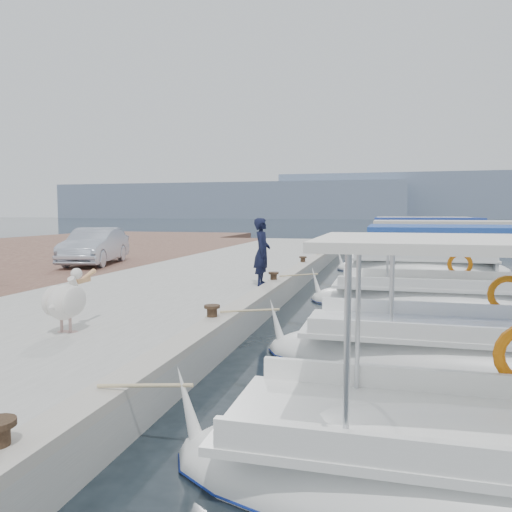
{
  "coord_description": "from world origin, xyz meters",
  "views": [
    {
      "loc": [
        2.55,
        -11.64,
        2.44
      ],
      "look_at": [
        -1.0,
        2.1,
        1.2
      ],
      "focal_mm": 35.0,
      "sensor_mm": 36.0,
      "label": 1
    }
  ],
  "objects_px": {
    "fishing_caique_b": "(501,359)",
    "fisherman": "(262,252)",
    "fishing_caique_e": "(417,260)",
    "pelican": "(66,300)",
    "fishing_caique_c": "(453,302)",
    "parked_car": "(95,246)",
    "fishing_caique_d": "(424,267)"
  },
  "relations": [
    {
      "from": "fishing_caique_b",
      "to": "parked_car",
      "type": "xyz_separation_m",
      "value": [
        -12.34,
        8.07,
        1.06
      ]
    },
    {
      "from": "fishing_caique_b",
      "to": "fishing_caique_c",
      "type": "height_order",
      "value": "same"
    },
    {
      "from": "pelican",
      "to": "fisherman",
      "type": "height_order",
      "value": "fisherman"
    },
    {
      "from": "fishing_caique_b",
      "to": "fishing_caique_e",
      "type": "distance_m",
      "value": 16.8
    },
    {
      "from": "pelican",
      "to": "fishing_caique_b",
      "type": "bearing_deg",
      "value": 12.2
    },
    {
      "from": "fishing_caique_b",
      "to": "fisherman",
      "type": "relative_size",
      "value": 4.22
    },
    {
      "from": "fishing_caique_b",
      "to": "pelican",
      "type": "relative_size",
      "value": 5.85
    },
    {
      "from": "fishing_caique_e",
      "to": "fisherman",
      "type": "distance_m",
      "value": 13.33
    },
    {
      "from": "parked_car",
      "to": "pelican",
      "type": "bearing_deg",
      "value": -73.16
    },
    {
      "from": "fishing_caique_d",
      "to": "fishing_caique_b",
      "type": "bearing_deg",
      "value": -88.97
    },
    {
      "from": "fishing_caique_d",
      "to": "fisherman",
      "type": "bearing_deg",
      "value": -118.81
    },
    {
      "from": "fishing_caique_d",
      "to": "pelican",
      "type": "distance_m",
      "value": 15.95
    },
    {
      "from": "fishing_caique_c",
      "to": "parked_car",
      "type": "bearing_deg",
      "value": 166.96
    },
    {
      "from": "fishing_caique_b",
      "to": "fishing_caique_c",
      "type": "bearing_deg",
      "value": 90.77
    },
    {
      "from": "fishing_caique_b",
      "to": "fisherman",
      "type": "bearing_deg",
      "value": 138.62
    },
    {
      "from": "fishing_caique_c",
      "to": "fishing_caique_d",
      "type": "relative_size",
      "value": 1.08
    },
    {
      "from": "fishing_caique_e",
      "to": "pelican",
      "type": "xyz_separation_m",
      "value": [
        -6.54,
        -18.27,
        0.9
      ]
    },
    {
      "from": "parked_car",
      "to": "fisherman",
      "type": "bearing_deg",
      "value": -39.79
    },
    {
      "from": "pelican",
      "to": "parked_car",
      "type": "height_order",
      "value": "parked_car"
    },
    {
      "from": "fishing_caique_b",
      "to": "pelican",
      "type": "xyz_separation_m",
      "value": [
        -6.82,
        -1.47,
        0.9
      ]
    },
    {
      "from": "fishing_caique_e",
      "to": "parked_car",
      "type": "distance_m",
      "value": 14.92
    },
    {
      "from": "parked_car",
      "to": "fishing_caique_d",
      "type": "bearing_deg",
      "value": 9.06
    },
    {
      "from": "fishing_caique_d",
      "to": "parked_car",
      "type": "bearing_deg",
      "value": -157.75
    },
    {
      "from": "fishing_caique_e",
      "to": "fisherman",
      "type": "bearing_deg",
      "value": -110.78
    },
    {
      "from": "fishing_caique_c",
      "to": "pelican",
      "type": "relative_size",
      "value": 5.75
    },
    {
      "from": "fishing_caique_b",
      "to": "parked_car",
      "type": "height_order",
      "value": "fishing_caique_b"
    },
    {
      "from": "fishing_caique_e",
      "to": "pelican",
      "type": "height_order",
      "value": "fishing_caique_e"
    },
    {
      "from": "fishing_caique_c",
      "to": "parked_car",
      "type": "distance_m",
      "value": 12.64
    },
    {
      "from": "fishing_caique_d",
      "to": "parked_car",
      "type": "relative_size",
      "value": 1.67
    },
    {
      "from": "fishing_caique_d",
      "to": "fishing_caique_e",
      "type": "xyz_separation_m",
      "value": [
        -0.04,
        3.77,
        -0.07
      ]
    },
    {
      "from": "fishing_caique_e",
      "to": "fishing_caique_b",
      "type": "bearing_deg",
      "value": -89.06
    },
    {
      "from": "fisherman",
      "to": "fishing_caique_b",
      "type": "bearing_deg",
      "value": -136.9
    }
  ]
}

